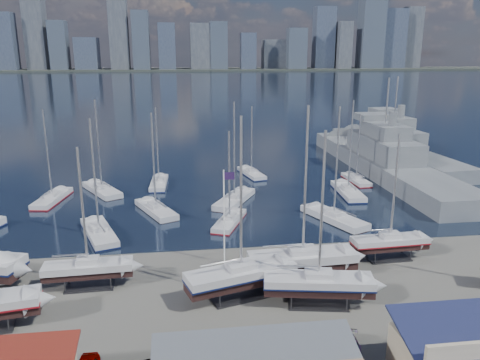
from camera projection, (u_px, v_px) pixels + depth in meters
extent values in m
plane|color=#605E59|center=(231.00, 293.00, 42.38)|extent=(1400.00, 1400.00, 0.00)
cube|color=#1B2A3F|center=(183.00, 84.00, 339.02)|extent=(1400.00, 600.00, 0.40)
cube|color=#2D332D|center=(180.00, 70.00, 587.46)|extent=(1400.00, 80.00, 2.20)
cube|color=#475166|center=(4.00, 41.00, 543.44)|extent=(26.62, 20.30, 64.32)
cube|color=#595E66|center=(36.00, 33.00, 554.41)|extent=(22.49, 24.47, 83.83)
cube|color=#3D4756|center=(59.00, 45.00, 554.57)|extent=(19.55, 21.83, 55.97)
cube|color=#475166|center=(87.00, 54.00, 566.92)|extent=(26.03, 30.49, 37.14)
cube|color=#595E66|center=(119.00, 32.00, 554.25)|extent=(21.60, 16.58, 87.63)
cube|color=#3D4756|center=(141.00, 40.00, 561.47)|extent=(19.42, 28.42, 67.60)
cube|color=#475166|center=(167.00, 46.00, 570.15)|extent=(20.24, 23.80, 54.09)
cube|color=#595E66|center=(201.00, 46.00, 572.19)|extent=(24.62, 19.72, 54.00)
cube|color=#3D4756|center=(219.00, 46.00, 572.99)|extent=(20.75, 17.93, 55.97)
cube|color=#475166|center=(248.00, 51.00, 577.67)|extent=(18.36, 16.25, 43.03)
cube|color=#595E66|center=(274.00, 54.00, 601.29)|extent=(28.49, 22.03, 35.69)
cube|color=#3D4756|center=(297.00, 49.00, 585.73)|extent=(23.34, 17.87, 49.11)
cube|color=#475166|center=(324.00, 38.00, 601.37)|extent=(25.35, 19.79, 75.95)
cube|color=#595E66|center=(343.00, 45.00, 600.49)|extent=(17.00, 27.45, 57.67)
cube|color=#3D4756|center=(372.00, 26.00, 598.77)|extent=(29.28, 24.05, 106.04)
cube|color=#475166|center=(391.00, 39.00, 616.00)|extent=(30.82, 28.37, 74.41)
cube|color=#595E66|center=(412.00, 38.00, 621.12)|extent=(21.74, 17.03, 77.48)
cube|color=#2D2D33|center=(90.00, 287.00, 43.39)|extent=(4.48, 2.20, 0.16)
cube|color=black|center=(89.00, 272.00, 43.01)|extent=(8.07, 2.24, 0.64)
cube|color=#B5B5B9|center=(88.00, 266.00, 42.84)|extent=(8.08, 2.57, 0.64)
cube|color=#B5B5B9|center=(88.00, 260.00, 42.69)|extent=(2.05, 1.43, 0.50)
cylinder|color=#B2B2B7|center=(83.00, 207.00, 41.34)|extent=(0.22, 0.22, 10.79)
cube|color=#2D2D33|center=(241.00, 296.00, 41.75)|extent=(5.94, 3.98, 0.16)
cube|color=black|center=(241.00, 280.00, 41.35)|extent=(10.17, 5.16, 0.79)
cube|color=#B5B5B9|center=(241.00, 272.00, 41.15)|extent=(10.29, 5.55, 0.79)
cube|color=#0C163F|center=(241.00, 276.00, 41.24)|extent=(10.39, 5.61, 0.16)
cube|color=#B5B5B9|center=(241.00, 265.00, 40.98)|extent=(2.86, 2.32, 0.50)
cylinder|color=#B2B2B7|center=(241.00, 195.00, 39.29)|extent=(0.22, 0.22, 13.38)
cube|color=#2D2D33|center=(302.00, 279.00, 44.81)|extent=(5.75, 2.85, 0.16)
cube|color=black|center=(302.00, 265.00, 44.41)|extent=(10.35, 2.94, 0.82)
cube|color=#B5B5B9|center=(303.00, 257.00, 44.20)|extent=(10.37, 3.37, 0.82)
cube|color=#B5B5B9|center=(303.00, 250.00, 44.02)|extent=(2.64, 1.84, 0.50)
cylinder|color=#B2B2B7|center=(305.00, 182.00, 42.28)|extent=(0.22, 0.22, 13.83)
cube|color=#2D2D33|center=(317.00, 304.00, 40.42)|extent=(5.44, 3.22, 0.16)
cube|color=black|center=(318.00, 288.00, 40.03)|extent=(9.53, 3.85, 0.74)
cube|color=#B5B5B9|center=(319.00, 280.00, 39.83)|extent=(9.60, 4.23, 0.74)
cube|color=#0C163F|center=(318.00, 284.00, 39.92)|extent=(9.70, 4.28, 0.15)
cube|color=#B5B5B9|center=(319.00, 274.00, 39.67)|extent=(2.56, 1.95, 0.50)
cylinder|color=#B2B2B7|center=(322.00, 206.00, 38.09)|extent=(0.22, 0.22, 12.53)
cube|color=#2D2D33|center=(388.00, 258.00, 49.37)|extent=(4.52, 2.25, 0.16)
cube|color=black|center=(390.00, 246.00, 48.99)|extent=(8.14, 2.32, 0.64)
cube|color=#B5B5B9|center=(390.00, 240.00, 48.82)|extent=(8.15, 2.65, 0.64)
cube|color=maroon|center=(390.00, 243.00, 48.90)|extent=(8.24, 2.68, 0.13)
cube|color=#B5B5B9|center=(391.00, 235.00, 48.67)|extent=(2.08, 1.45, 0.50)
cylinder|color=#B2B2B7|center=(395.00, 187.00, 47.31)|extent=(0.22, 0.22, 10.87)
cube|color=black|center=(53.00, 203.00, 68.71)|extent=(3.73, 9.62, 0.75)
cube|color=#B5B5B9|center=(52.00, 198.00, 68.52)|extent=(4.11, 9.68, 0.75)
cube|color=maroon|center=(53.00, 200.00, 68.61)|extent=(4.16, 9.78, 0.15)
cube|color=#B5B5B9|center=(52.00, 194.00, 68.35)|extent=(1.94, 2.57, 0.50)
cylinder|color=#B2B2B7|center=(47.00, 153.00, 66.76)|extent=(0.22, 0.22, 12.66)
cube|color=black|center=(102.00, 194.00, 72.91)|extent=(6.99, 9.88, 0.80)
cube|color=#B5B5B9|center=(102.00, 190.00, 72.70)|extent=(7.36, 10.09, 0.80)
cube|color=#B5B5B9|center=(102.00, 186.00, 72.53)|extent=(2.69, 3.00, 0.50)
cylinder|color=#B2B2B7|center=(98.00, 144.00, 70.82)|extent=(0.22, 0.22, 13.50)
cube|color=black|center=(100.00, 238.00, 55.62)|extent=(5.46, 9.93, 0.78)
cube|color=#B5B5B9|center=(99.00, 232.00, 55.41)|extent=(5.84, 10.07, 0.78)
cube|color=#0C163F|center=(99.00, 235.00, 55.51)|extent=(5.90, 10.17, 0.16)
cube|color=#B5B5B9|center=(99.00, 227.00, 55.25)|extent=(2.36, 2.84, 0.50)
cylinder|color=#B2B2B7|center=(94.00, 176.00, 53.59)|extent=(0.22, 0.22, 13.13)
cube|color=black|center=(156.00, 215.00, 63.80)|extent=(5.95, 9.54, 0.76)
cube|color=#B5B5B9|center=(156.00, 209.00, 63.60)|extent=(6.31, 9.70, 0.76)
cube|color=#B5B5B9|center=(156.00, 205.00, 63.44)|extent=(2.42, 2.81, 0.50)
cylinder|color=#B2B2B7|center=(154.00, 161.00, 61.83)|extent=(0.22, 0.22, 12.76)
cube|color=black|center=(159.00, 187.00, 76.82)|extent=(2.49, 8.98, 0.71)
cube|color=#B5B5B9|center=(159.00, 183.00, 76.63)|extent=(2.87, 8.99, 0.71)
cube|color=#0C163F|center=(159.00, 185.00, 76.72)|extent=(2.90, 9.08, 0.14)
cube|color=#B5B5B9|center=(159.00, 179.00, 76.48)|extent=(1.59, 2.29, 0.50)
cylinder|color=#B2B2B7|center=(157.00, 145.00, 74.97)|extent=(0.22, 0.22, 12.01)
cube|color=black|center=(230.00, 225.00, 59.63)|extent=(5.00, 8.39, 0.66)
cube|color=#B5B5B9|center=(230.00, 221.00, 59.45)|extent=(5.32, 8.53, 0.66)
cube|color=maroon|center=(230.00, 223.00, 59.53)|extent=(5.38, 8.61, 0.13)
cube|color=#B5B5B9|center=(230.00, 216.00, 59.30)|extent=(2.08, 2.44, 0.50)
cylinder|color=#B2B2B7|center=(229.00, 176.00, 57.90)|extent=(0.22, 0.22, 11.17)
cube|color=black|center=(234.00, 204.00, 68.16)|extent=(6.93, 10.01, 0.81)
cube|color=#B5B5B9|center=(234.00, 199.00, 67.95)|extent=(7.30, 10.21, 0.81)
cube|color=#B5B5B9|center=(234.00, 195.00, 67.77)|extent=(2.69, 3.03, 0.50)
cylinder|color=#B2B2B7|center=(234.00, 150.00, 66.06)|extent=(0.22, 0.22, 13.62)
cube|color=black|center=(251.00, 177.00, 83.12)|extent=(3.82, 8.76, 0.68)
cube|color=#B5B5B9|center=(251.00, 173.00, 82.94)|extent=(4.17, 8.84, 0.68)
cube|color=#0C163F|center=(251.00, 175.00, 83.02)|extent=(4.21, 8.93, 0.14)
cube|color=#B5B5B9|center=(251.00, 170.00, 82.78)|extent=(1.86, 2.39, 0.50)
cylinder|color=#B2B2B7|center=(252.00, 139.00, 81.34)|extent=(0.22, 0.22, 11.51)
cube|color=black|center=(333.00, 223.00, 60.69)|extent=(6.35, 10.40, 0.82)
cube|color=#B5B5B9|center=(334.00, 217.00, 60.47)|extent=(6.75, 10.57, 0.82)
cube|color=#B5B5B9|center=(334.00, 212.00, 60.30)|extent=(2.61, 3.05, 0.50)
cylinder|color=#B2B2B7|center=(337.00, 162.00, 58.55)|extent=(0.22, 0.22, 13.87)
cube|color=black|center=(348.00, 196.00, 72.07)|extent=(2.95, 10.11, 0.80)
cube|color=#B5B5B9|center=(348.00, 191.00, 71.86)|extent=(3.37, 10.14, 0.80)
cube|color=#0C163F|center=(348.00, 193.00, 71.96)|extent=(3.40, 10.24, 0.16)
cube|color=#B5B5B9|center=(348.00, 187.00, 71.69)|extent=(1.82, 2.59, 0.50)
cylinder|color=#B2B2B7|center=(351.00, 145.00, 69.99)|extent=(0.22, 0.22, 13.49)
cube|color=black|center=(356.00, 183.00, 79.01)|extent=(2.31, 8.03, 0.64)
cube|color=#B5B5B9|center=(356.00, 180.00, 78.85)|extent=(2.64, 8.05, 0.64)
cube|color=maroon|center=(356.00, 181.00, 78.92)|extent=(2.67, 8.13, 0.13)
cube|color=#B5B5B9|center=(356.00, 176.00, 78.70)|extent=(1.44, 2.05, 0.50)
cylinder|color=#B2B2B7|center=(358.00, 146.00, 77.36)|extent=(0.22, 0.22, 10.73)
cube|color=slate|center=(382.00, 169.00, 85.46)|extent=(8.84, 53.38, 4.80)
cube|color=slate|center=(384.00, 147.00, 84.36)|extent=(6.93, 18.70, 3.60)
cube|color=slate|center=(385.00, 130.00, 83.58)|extent=(5.18, 10.69, 2.40)
cube|color=slate|center=(373.00, 117.00, 88.23)|extent=(6.00, 5.37, 1.20)
cylinder|color=#B2B2B7|center=(387.00, 101.00, 82.21)|extent=(0.30, 0.30, 8.00)
cube|color=slate|center=(391.00, 154.00, 98.27)|extent=(10.71, 46.49, 4.15)
cube|color=slate|center=(393.00, 136.00, 97.26)|extent=(7.06, 16.52, 3.60)
cube|color=slate|center=(394.00, 122.00, 96.47)|extent=(5.08, 9.51, 2.40)
cube|color=slate|center=(384.00, 111.00, 100.38)|extent=(5.48, 4.97, 1.20)
cylinder|color=#B2B2B7|center=(396.00, 96.00, 95.11)|extent=(0.30, 0.30, 8.00)
imported|color=gray|center=(278.00, 354.00, 32.53)|extent=(4.37, 6.20, 1.57)
imported|color=gray|center=(348.00, 359.00, 32.00)|extent=(3.40, 5.67, 1.54)
cylinder|color=white|center=(224.00, 231.00, 41.90)|extent=(0.12, 0.12, 11.28)
cube|color=#271440|center=(229.00, 176.00, 40.62)|extent=(0.94, 0.05, 0.66)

